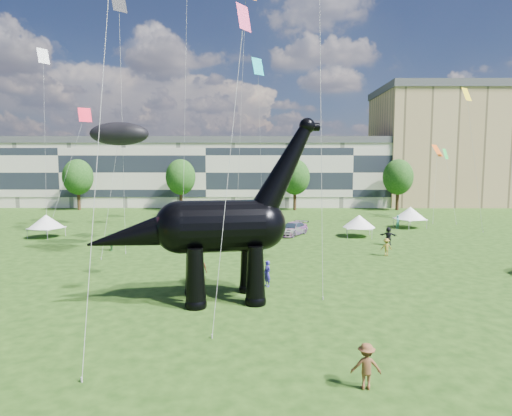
{
  "coord_description": "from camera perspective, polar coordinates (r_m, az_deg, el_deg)",
  "views": [
    {
      "loc": [
        1.42,
        -21.79,
        8.08
      ],
      "look_at": [
        1.33,
        8.0,
        5.0
      ],
      "focal_mm": 30.0,
      "sensor_mm": 36.0,
      "label": 1
    }
  ],
  "objects": [
    {
      "name": "gazebo_far",
      "position": [
        57.52,
        19.87,
        -0.64
      ],
      "size": [
        5.0,
        5.0,
        2.67
      ],
      "rotation": [
        0.0,
        0.0,
        0.39
      ],
      "color": "white",
      "rests_on": "ground"
    },
    {
      "name": "tree_far_left",
      "position": [
        81.14,
        -22.67,
        4.18
      ],
      "size": [
        5.2,
        5.2,
        9.44
      ],
      "color": "#382314",
      "rests_on": "ground"
    },
    {
      "name": "apartment_block",
      "position": [
        95.02,
        24.33,
        7.14
      ],
      "size": [
        28.0,
        18.0,
        22.0
      ],
      "primitive_type": "cube",
      "color": "tan",
      "rests_on": "ground"
    },
    {
      "name": "car_silver",
      "position": [
        47.75,
        -12.42,
        -3.16
      ],
      "size": [
        2.04,
        4.11,
        1.35
      ],
      "primitive_type": "imported",
      "rotation": [
        0.0,
        0.0,
        0.12
      ],
      "color": "#BBBBC0",
      "rests_on": "ground"
    },
    {
      "name": "kites",
      "position": [
        40.73,
        -17.77,
        9.41
      ],
      "size": [
        57.12,
        43.9,
        29.92
      ],
      "color": "red",
      "rests_on": "ground"
    },
    {
      "name": "tree_mid_right",
      "position": [
        75.1,
        5.22,
        4.51
      ],
      "size": [
        5.2,
        5.2,
        9.44
      ],
      "color": "#382314",
      "rests_on": "ground"
    },
    {
      "name": "terrace_row",
      "position": [
        84.34,
        -6.25,
        4.45
      ],
      "size": [
        78.0,
        11.0,
        12.0
      ],
      "primitive_type": "cube",
      "color": "beige",
      "rests_on": "ground"
    },
    {
      "name": "gazebo_near",
      "position": [
        48.87,
        13.58,
        -1.74
      ],
      "size": [
        4.03,
        4.03,
        2.45
      ],
      "rotation": [
        0.0,
        0.0,
        -0.16
      ],
      "color": "white",
      "rests_on": "ground"
    },
    {
      "name": "car_grey",
      "position": [
        47.63,
        -6.74,
        -3.01
      ],
      "size": [
        4.68,
        2.55,
        1.46
      ],
      "primitive_type": "imported",
      "rotation": [
        0.0,
        0.0,
        1.81
      ],
      "color": "gray",
      "rests_on": "ground"
    },
    {
      "name": "gazebo_left",
      "position": [
        52.34,
        -26.19,
        -1.62
      ],
      "size": [
        4.52,
        4.52,
        2.53
      ],
      "rotation": [
        0.0,
        0.0,
        -0.29
      ],
      "color": "silver",
      "rests_on": "ground"
    },
    {
      "name": "visitors",
      "position": [
        37.44,
        -3.76,
        -5.2
      ],
      "size": [
        45.01,
        41.67,
        1.9
      ],
      "color": "maroon",
      "rests_on": "ground"
    },
    {
      "name": "ground",
      "position": [
        23.28,
        -3.43,
        -14.41
      ],
      "size": [
        220.0,
        220.0,
        0.0
      ],
      "primitive_type": "plane",
      "color": "#16330C",
      "rests_on": "ground"
    },
    {
      "name": "tree_far_right",
      "position": [
        78.74,
        18.42,
        4.3
      ],
      "size": [
        5.2,
        5.2,
        9.44
      ],
      "color": "#382314",
      "rests_on": "ground"
    },
    {
      "name": "dinosaur_sculpture",
      "position": [
        25.24,
        -5.74,
        -2.87
      ],
      "size": [
        13.8,
        4.79,
        11.24
      ],
      "rotation": [
        0.0,
        0.0,
        0.18
      ],
      "color": "black",
      "rests_on": "ground"
    },
    {
      "name": "car_white",
      "position": [
        50.96,
        0.63,
        -2.32
      ],
      "size": [
        5.81,
        2.85,
        1.59
      ],
      "primitive_type": "imported",
      "rotation": [
        0.0,
        0.0,
        1.61
      ],
      "color": "white",
      "rests_on": "ground"
    },
    {
      "name": "car_dark",
      "position": [
        48.85,
        4.87,
        -2.77
      ],
      "size": [
        4.42,
        5.36,
        1.46
      ],
      "primitive_type": "imported",
      "rotation": [
        0.0,
        0.0,
        -0.56
      ],
      "color": "#595960",
      "rests_on": "ground"
    },
    {
      "name": "tree_mid_left",
      "position": [
        76.0,
        -10.02,
        4.46
      ],
      "size": [
        5.2,
        5.2,
        9.44
      ],
      "color": "#382314",
      "rests_on": "ground"
    }
  ]
}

